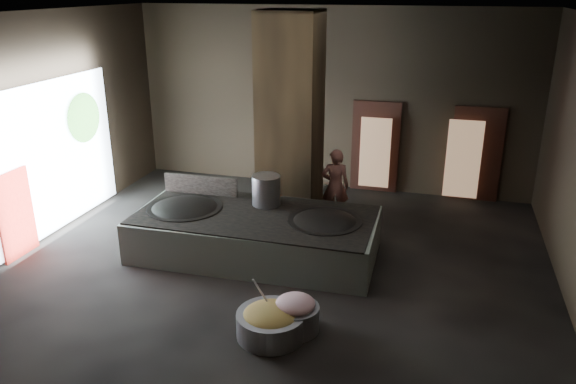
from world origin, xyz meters
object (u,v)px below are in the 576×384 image
(hearth_platform, at_px, (256,235))
(veg_basin, at_px, (271,324))
(wok_left, at_px, (185,211))
(stock_pot, at_px, (266,190))
(meat_basin, at_px, (295,318))
(cook, at_px, (335,186))
(wok_right, at_px, (325,225))

(hearth_platform, relative_size, veg_basin, 4.45)
(wok_left, bearing_deg, stock_pot, 21.80)
(meat_basin, bearing_deg, stock_pot, 115.70)
(hearth_platform, distance_m, cook, 2.34)
(meat_basin, bearing_deg, veg_basin, -141.05)
(meat_basin, bearing_deg, hearth_platform, 121.75)
(hearth_platform, bearing_deg, meat_basin, -59.47)
(stock_pot, height_order, veg_basin, stock_pot)
(cook, relative_size, meat_basin, 2.27)
(veg_basin, bearing_deg, wok_left, 135.78)
(stock_pot, bearing_deg, hearth_platform, -95.19)
(wok_right, bearing_deg, wok_left, -177.95)
(stock_pot, distance_m, cook, 1.84)
(stock_pot, bearing_deg, veg_basin, -71.13)
(wok_left, bearing_deg, cook, 37.92)
(veg_basin, bearing_deg, stock_pot, 108.87)
(wok_right, distance_m, veg_basin, 2.66)
(hearth_platform, relative_size, cook, 2.78)
(stock_pot, bearing_deg, wok_left, -158.20)
(hearth_platform, bearing_deg, cook, 58.40)
(wok_right, relative_size, stock_pot, 2.25)
(wok_right, bearing_deg, veg_basin, -95.41)
(meat_basin, bearing_deg, wok_right, 91.59)
(wok_left, bearing_deg, hearth_platform, 1.97)
(stock_pot, relative_size, meat_basin, 0.82)
(hearth_platform, xyz_separation_m, wok_right, (1.35, 0.05, 0.35))
(hearth_platform, height_order, stock_pot, stock_pot)
(cook, bearing_deg, hearth_platform, 48.29)
(hearth_platform, xyz_separation_m, cook, (1.16, 1.99, 0.43))
(wok_right, bearing_deg, hearth_platform, -177.88)
(wok_right, bearing_deg, stock_pot, 158.96)
(hearth_platform, distance_m, meat_basin, 2.70)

